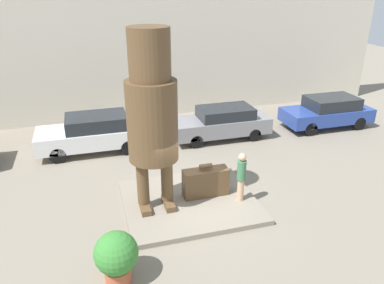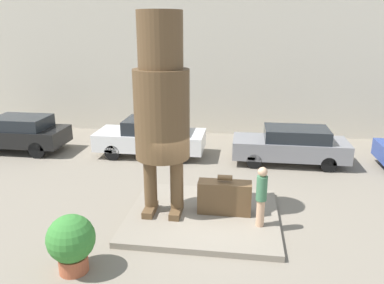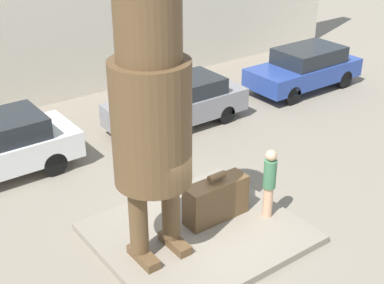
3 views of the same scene
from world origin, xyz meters
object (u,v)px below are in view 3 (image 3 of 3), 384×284
Objects in this scene: tourist at (269,181)px; parked_car_grey at (178,102)px; giant_suitcase at (216,200)px; parked_car_blue at (305,68)px; statue_figure at (151,106)px.

tourist is 5.76m from parked_car_grey.
giant_suitcase is at bearing 63.92° from parked_car_grey.
parked_car_blue is at bearing 30.86° from giant_suitcase.
statue_figure reaches higher than parked_car_grey.
tourist is at bearing -32.28° from giant_suitcase.
parked_car_blue is (8.09, 4.83, 0.17)m from giant_suitcase.
tourist reaches higher than parked_car_grey.
parked_car_grey reaches higher than giant_suitcase.
parked_car_grey is 1.02× the size of parked_car_blue.
parked_car_grey is at bearing 75.81° from tourist.
tourist is at bearing 75.81° from parked_car_grey.
parked_car_blue is at bearing 27.04° from statue_figure.
statue_figure is 3.65m from tourist.
giant_suitcase is at bearing 6.23° from statue_figure.
statue_figure is at bearing 170.84° from tourist.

